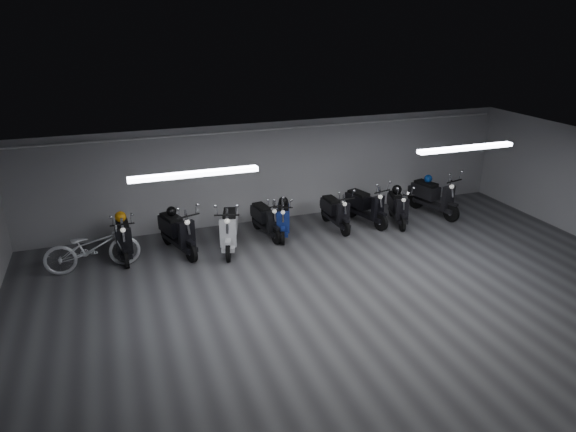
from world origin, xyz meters
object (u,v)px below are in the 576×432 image
object	(u,v)px
scooter_7	(366,200)
bicycle	(91,242)
scooter_3	(266,214)
scooter_5	(336,207)
helmet_3	(120,217)
helmet_1	(397,190)
scooter_4	(283,214)
scooter_2	(229,223)
helmet_2	(428,179)
scooter_8	(398,202)
helmet_0	(283,201)
scooter_0	(123,232)
scooter_9	(435,191)
scooter_1	(177,226)
helmet_4	(171,211)

from	to	relation	value
scooter_7	bicycle	size ratio (longest dim) A/B	0.89
scooter_3	scooter_5	size ratio (longest dim) A/B	0.99
helmet_3	helmet_1	bearing A→B (deg)	-2.40
scooter_4	scooter_5	world-z (taller)	scooter_5
scooter_2	scooter_5	bearing A→B (deg)	24.22
helmet_1	helmet_3	size ratio (longest dim) A/B	1.01
scooter_5	helmet_2	xyz separation A→B (m)	(3.06, 0.27, 0.40)
scooter_8	helmet_2	xyz separation A→B (m)	(1.27, 0.52, 0.40)
scooter_5	helmet_0	world-z (taller)	scooter_5
scooter_3	helmet_2	size ratio (longest dim) A/B	7.22
helmet_2	scooter_0	bearing A→B (deg)	-178.45
scooter_9	bicycle	distance (m)	9.39
scooter_8	helmet_1	xyz separation A→B (m)	(0.07, 0.23, 0.29)
helmet_2	helmet_3	bearing A→B (deg)	179.89
scooter_1	helmet_2	xyz separation A→B (m)	(7.34, 0.42, 0.32)
helmet_3	helmet_4	distance (m)	1.20
scooter_7	helmet_4	bearing A→B (deg)	164.13
scooter_8	helmet_1	size ratio (longest dim) A/B	6.21
scooter_0	scooter_2	xyz separation A→B (m)	(2.49, -0.43, 0.06)
scooter_9	helmet_1	xyz separation A→B (m)	(-1.28, -0.03, 0.18)
scooter_1	helmet_0	distance (m)	2.87
scooter_1	scooter_8	bearing A→B (deg)	-19.14
scooter_4	scooter_5	bearing A→B (deg)	20.01
helmet_0	helmet_4	bearing A→B (deg)	-178.08
scooter_0	scooter_2	size ratio (longest dim) A/B	0.92
helmet_2	helmet_1	bearing A→B (deg)	-166.27
scooter_1	helmet_0	size ratio (longest dim) A/B	7.64
helmet_1	scooter_9	bearing A→B (deg)	1.25
helmet_1	scooter_7	bearing A→B (deg)	175.80
scooter_8	helmet_0	world-z (taller)	scooter_8
scooter_4	helmet_0	size ratio (longest dim) A/B	6.55
scooter_0	scooter_9	xyz separation A→B (m)	(8.68, -0.03, 0.07)
scooter_7	bicycle	xyz separation A→B (m)	(-7.19, -0.43, -0.02)
helmet_0	scooter_5	bearing A→B (deg)	-8.29
bicycle	scooter_2	bearing A→B (deg)	-92.66
bicycle	helmet_3	world-z (taller)	bicycle
scooter_8	helmet_0	size ratio (longest dim) A/B	6.73
helmet_0	helmet_1	size ratio (longest dim) A/B	0.92
helmet_4	scooter_8	bearing A→B (deg)	-3.35
scooter_0	scooter_3	xyz separation A→B (m)	(3.60, 0.08, -0.03)
scooter_0	scooter_7	size ratio (longest dim) A/B	0.96
scooter_4	helmet_2	bearing A→B (deg)	23.23
scooter_0	scooter_7	xyz separation A→B (m)	(6.49, 0.00, 0.02)
scooter_9	helmet_0	bearing A→B (deg)	162.65
scooter_9	scooter_5	bearing A→B (deg)	165.31
helmet_2	scooter_1	bearing A→B (deg)	-176.75
scooter_4	bicycle	xyz separation A→B (m)	(-4.73, -0.38, 0.06)
scooter_5	helmet_0	distance (m)	1.47
scooter_3	helmet_4	world-z (taller)	scooter_3
scooter_7	scooter_2	bearing A→B (deg)	171.12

